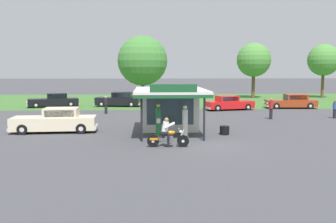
% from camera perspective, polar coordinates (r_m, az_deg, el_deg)
% --- Properties ---
extents(ground_plane, '(300.00, 300.00, 0.00)m').
position_cam_1_polar(ground_plane, '(20.98, 6.17, -4.97)').
color(ground_plane, '#424247').
extents(grass_verge_strip, '(120.00, 24.00, 0.01)m').
position_cam_1_polar(grass_verge_strip, '(50.58, 0.77, 1.72)').
color(grass_verge_strip, '#3D6B2D').
rests_on(grass_verge_strip, ground).
extents(service_station_kiosk, '(4.50, 6.72, 3.29)m').
position_cam_1_polar(service_station_kiosk, '(25.65, 0.17, 0.89)').
color(service_station_kiosk, silver).
rests_on(service_station_kiosk, ground).
extents(gas_pump_nearside, '(0.44, 0.44, 2.08)m').
position_cam_1_polar(gas_pump_nearside, '(22.86, -1.45, -1.56)').
color(gas_pump_nearside, slate).
rests_on(gas_pump_nearside, ground).
extents(gas_pump_offside, '(0.44, 0.44, 1.97)m').
position_cam_1_polar(gas_pump_offside, '(22.97, 2.57, -1.67)').
color(gas_pump_offside, slate).
rests_on(gas_pump_offside, ground).
extents(motorcycle_with_rider, '(2.23, 0.70, 1.58)m').
position_cam_1_polar(motorcycle_with_rider, '(20.10, -0.11, -3.54)').
color(motorcycle_with_rider, black).
rests_on(motorcycle_with_rider, ground).
extents(featured_classic_sedan, '(5.66, 2.22, 1.59)m').
position_cam_1_polar(featured_classic_sedan, '(25.97, -16.55, -1.40)').
color(featured_classic_sedan, beige).
rests_on(featured_classic_sedan, ground).
extents(parked_car_back_row_far_left, '(5.23, 2.47, 1.59)m').
position_cam_1_polar(parked_car_back_row_far_left, '(42.50, -7.42, 1.75)').
color(parked_car_back_row_far_left, black).
rests_on(parked_car_back_row_far_left, ground).
extents(parked_car_back_row_centre_left, '(5.46, 2.20, 1.50)m').
position_cam_1_polar(parked_car_back_row_centre_left, '(42.21, 18.12, 1.39)').
color(parked_car_back_row_centre_left, '#993819').
rests_on(parked_car_back_row_centre_left, ground).
extents(parked_car_second_row_spare, '(5.32, 2.97, 1.45)m').
position_cam_1_polar(parked_car_second_row_spare, '(38.92, 9.12, 1.20)').
color(parked_car_second_row_spare, red).
rests_on(parked_car_second_row_spare, ground).
extents(parked_car_back_row_left, '(5.75, 3.24, 1.49)m').
position_cam_1_polar(parked_car_back_row_left, '(43.45, -16.80, 1.56)').
color(parked_car_back_row_left, black).
rests_on(parked_car_back_row_left, ground).
extents(parked_car_back_row_centre_right, '(5.56, 3.29, 1.53)m').
position_cam_1_polar(parked_car_back_row_centre_right, '(40.24, 0.51, 1.50)').
color(parked_car_back_row_centre_right, '#B7B7BC').
rests_on(parked_car_back_row_centre_right, ground).
extents(bystander_leaning_by_kiosk, '(0.35, 0.35, 1.61)m').
position_cam_1_polar(bystander_leaning_by_kiosk, '(35.61, -9.33, 1.04)').
color(bystander_leaning_by_kiosk, black).
rests_on(bystander_leaning_by_kiosk, ground).
extents(bystander_standing_back_lot, '(0.34, 0.34, 1.54)m').
position_cam_1_polar(bystander_standing_back_lot, '(34.72, 23.81, 0.36)').
color(bystander_standing_back_lot, black).
rests_on(bystander_standing_back_lot, ground).
extents(bystander_admiring_sedan, '(0.34, 0.34, 1.75)m').
position_cam_1_polar(bystander_admiring_sedan, '(32.42, 15.26, 0.51)').
color(bystander_admiring_sedan, black).
rests_on(bystander_admiring_sedan, ground).
extents(tree_oak_distant_spare, '(4.55, 4.55, 7.72)m').
position_cam_1_polar(tree_oak_distant_spare, '(59.20, 22.38, 7.16)').
color(tree_oak_distant_spare, brown).
rests_on(tree_oak_distant_spare, ground).
extents(tree_oak_far_left, '(6.85, 6.85, 8.72)m').
position_cam_1_polar(tree_oak_far_left, '(52.55, -3.98, 7.53)').
color(tree_oak_far_left, brown).
rests_on(tree_oak_far_left, ground).
extents(tree_oak_left, '(4.82, 4.82, 7.86)m').
position_cam_1_polar(tree_oak_left, '(55.62, 12.80, 7.57)').
color(tree_oak_left, brown).
rests_on(tree_oak_left, ground).
extents(spare_tire_stack, '(0.60, 0.60, 0.54)m').
position_cam_1_polar(spare_tire_stack, '(24.22, 8.50, -2.83)').
color(spare_tire_stack, black).
rests_on(spare_tire_stack, ground).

